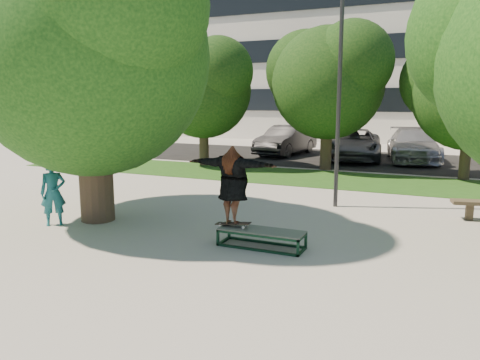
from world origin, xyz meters
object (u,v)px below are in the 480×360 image
at_px(grind_box, 261,238).
at_px(car_silver_b, 413,145).
at_px(bystander, 53,193).
at_px(car_dark, 286,140).
at_px(tree_left, 89,42).
at_px(car_grey, 354,144).
at_px(lamppost, 339,95).
at_px(car_silver_a, 280,143).

relative_size(grind_box, car_silver_b, 0.32).
distance_m(bystander, car_silver_b, 17.80).
bearing_deg(grind_box, car_dark, 106.66).
distance_m(tree_left, car_grey, 15.81).
distance_m(lamppost, bystander, 7.93).
height_order(bystander, car_dark, bystander).
xyz_separation_m(tree_left, car_grey, (3.80, 14.91, -3.65)).
relative_size(car_grey, car_silver_b, 1.00).
bearing_deg(lamppost, car_grey, 97.73).
bearing_deg(bystander, car_silver_a, 45.10).
xyz_separation_m(tree_left, car_silver_b, (6.59, 15.41, -3.61)).
height_order(tree_left, lamppost, tree_left).
bearing_deg(lamppost, grind_box, -97.45).
distance_m(car_silver_a, car_silver_b, 6.92).
xyz_separation_m(car_silver_a, car_grey, (4.12, -0.26, 0.14)).
relative_size(lamppost, car_silver_a, 1.63).
bearing_deg(bystander, car_silver_b, 22.27).
relative_size(bystander, car_grey, 0.29).
height_order(bystander, car_silver_a, bystander).
bearing_deg(car_dark, car_silver_a, -133.69).
bearing_deg(car_silver_b, lamppost, -106.27).
xyz_separation_m(grind_box, car_grey, (-0.92, 15.39, 0.59)).
height_order(tree_left, car_grey, tree_left).
height_order(lamppost, car_silver_a, lamppost).
relative_size(lamppost, car_silver_b, 1.10).
bearing_deg(lamppost, car_silver_a, 116.48).
bearing_deg(bystander, car_grey, 30.54).
bearing_deg(car_grey, car_dark, 164.24).
bearing_deg(tree_left, lamppost, 36.42).
bearing_deg(car_dark, car_silver_b, 7.00).
relative_size(grind_box, car_grey, 0.32).
distance_m(grind_box, bystander, 5.34).
bearing_deg(car_silver_a, car_dark, 30.39).
xyz_separation_m(bystander, car_grey, (4.37, 15.80, -0.03)).
bearing_deg(tree_left, car_grey, 75.71).
distance_m(tree_left, lamppost, 6.70).
height_order(lamppost, bystander, lamppost).
xyz_separation_m(car_silver_a, car_silver_b, (6.91, 0.23, 0.17)).
xyz_separation_m(bystander, car_dark, (0.53, 16.30, -0.00)).
relative_size(tree_left, car_grey, 1.27).
xyz_separation_m(tree_left, car_dark, (-0.03, 15.41, -3.61)).
relative_size(lamppost, grind_box, 3.39).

